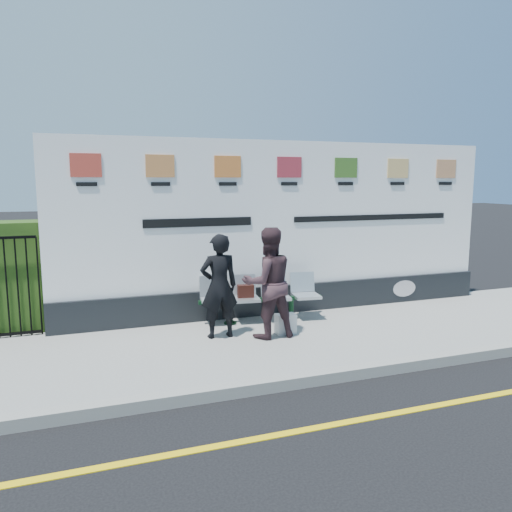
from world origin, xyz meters
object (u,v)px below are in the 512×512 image
(bench, at_px, (261,309))
(woman_right, at_px, (268,283))
(billboard, at_px, (287,239))
(woman_left, at_px, (219,286))

(bench, relative_size, woman_right, 1.20)
(billboard, distance_m, woman_left, 1.93)
(woman_left, distance_m, woman_right, 0.73)
(bench, height_order, woman_right, woman_right)
(billboard, height_order, woman_right, billboard)
(bench, xyz_separation_m, woman_right, (-0.18, -0.79, 0.61))
(woman_right, bearing_deg, woman_left, -20.12)
(billboard, distance_m, bench, 1.36)
(billboard, relative_size, woman_right, 4.85)
(billboard, relative_size, bench, 4.04)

